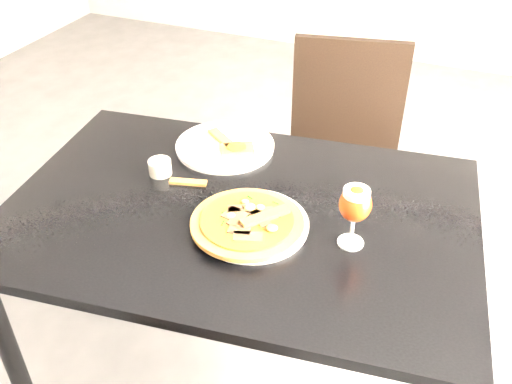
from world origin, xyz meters
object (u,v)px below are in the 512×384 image
at_px(dining_table, 240,235).
at_px(pizza, 247,222).
at_px(chair_far, 341,161).
at_px(beer_glass, 355,205).

xyz_separation_m(dining_table, pizza, (0.05, -0.07, 0.11)).
relative_size(dining_table, chair_far, 1.39).
bearing_deg(beer_glass, chair_far, 105.52).
height_order(dining_table, pizza, pizza).
height_order(dining_table, chair_far, chair_far).
bearing_deg(dining_table, chair_far, 74.58).
bearing_deg(chair_far, pizza, -104.79).
relative_size(pizza, beer_glass, 1.74).
bearing_deg(pizza, beer_glass, 10.44).
relative_size(dining_table, pizza, 4.66).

